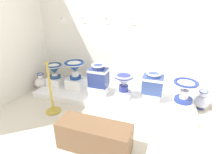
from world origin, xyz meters
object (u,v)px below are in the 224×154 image
object	(u,v)px
plinth_block_slender_white	(99,90)
info_placard_third	(108,21)
antique_toilet_broad_patterned	(153,82)
decorative_vase_corner	(202,101)
plinth_block_squat_floral	(76,83)
info_placard_fourth	(134,21)
plinth_block_rightmost	(182,104)
stanchion_post_near_left	(52,99)
plinth_block_pale_glazed	(56,81)
antique_toilet_pale_glazed	(54,69)
antique_toilet_tall_cobalt	(124,81)
info_placard_second	(84,20)
antique_toilet_slender_white	(99,75)
antique_toilet_squat_floral	(75,67)
antique_toilet_rightmost	(185,88)
decorative_vase_spare	(41,82)
museum_bench	(94,136)
info_placard_first	(63,20)
plinth_block_broad_patterned	(152,95)
plinth_block_tall_cobalt	(123,95)

from	to	relation	value
plinth_block_slender_white	info_placard_third	bearing A→B (deg)	90.78
antique_toilet_broad_patterned	decorative_vase_corner	size ratio (longest dim) A/B	1.07
plinth_block_squat_floral	info_placard_fourth	bearing A→B (deg)	23.83
plinth_block_rightmost	stanchion_post_near_left	bearing A→B (deg)	-161.10
plinth_block_rightmost	plinth_block_pale_glazed	bearing A→B (deg)	179.36
antique_toilet_pale_glazed	antique_toilet_tall_cobalt	size ratio (longest dim) A/B	0.90
info_placard_second	info_placard_fourth	size ratio (longest dim) A/B	0.83
info_placard_second	stanchion_post_near_left	distance (m)	1.84
antique_toilet_slender_white	decorative_vase_corner	bearing A→B (deg)	7.22
antique_toilet_tall_cobalt	decorative_vase_corner	xyz separation A→B (m)	(1.47, 0.24, -0.30)
antique_toilet_squat_floral	antique_toilet_rightmost	world-z (taller)	antique_toilet_squat_floral
antique_toilet_broad_patterned	info_placard_second	xyz separation A→B (m)	(-1.63, 0.45, 1.07)
decorative_vase_spare	decorative_vase_corner	xyz separation A→B (m)	(3.46, 0.26, 0.00)
antique_toilet_tall_cobalt	decorative_vase_spare	xyz separation A→B (m)	(-1.99, -0.03, -0.31)
antique_toilet_tall_cobalt	info_placard_third	xyz separation A→B (m)	(-0.53, 0.56, 1.07)
museum_bench	plinth_block_pale_glazed	bearing A→B (deg)	139.26
info_placard_third	info_placard_fourth	xyz separation A→B (m)	(0.56, 0.00, -0.00)
antique_toilet_broad_patterned	info_placard_second	world-z (taller)	info_placard_second
plinth_block_squat_floral	plinth_block_rightmost	size ratio (longest dim) A/B	0.97
plinth_block_squat_floral	info_placard_first	xyz separation A→B (m)	(-0.50, 0.50, 1.29)
plinth_block_pale_glazed	museum_bench	world-z (taller)	museum_bench
antique_toilet_broad_patterned	info_placard_third	world-z (taller)	info_placard_third
antique_toilet_pale_glazed	plinth_block_slender_white	xyz separation A→B (m)	(1.11, -0.05, -0.31)
decorative_vase_corner	plinth_block_broad_patterned	bearing A→B (deg)	-172.03
decorative_vase_corner	info_placard_fourth	bearing A→B (deg)	167.50
antique_toilet_slender_white	plinth_block_pale_glazed	bearing A→B (deg)	177.29
stanchion_post_near_left	antique_toilet_rightmost	bearing A→B (deg)	18.90
antique_toilet_broad_patterned	stanchion_post_near_left	xyz separation A→B (m)	(-1.68, -0.87, -0.21)
info_placard_second	museum_bench	xyz separation A→B (m)	(1.05, -1.90, -1.34)
plinth_block_rightmost	decorative_vase_corner	distance (m)	0.42
antique_toilet_tall_cobalt	antique_toilet_broad_patterned	size ratio (longest dim) A/B	0.96
plinth_block_rightmost	stanchion_post_near_left	xyz separation A→B (m)	(-2.25, -0.77, 0.10)
plinth_block_rightmost	info_placard_third	world-z (taller)	info_placard_third
antique_toilet_tall_cobalt	info_placard_fourth	bearing A→B (deg)	87.59
antique_toilet_slender_white	plinth_block_tall_cobalt	distance (m)	0.64
plinth_block_squat_floral	plinth_block_tall_cobalt	size ratio (longest dim) A/B	1.19
info_placard_first	info_placard_fourth	bearing A→B (deg)	0.00
antique_toilet_pale_glazed	info_placard_first	size ratio (longest dim) A/B	2.53
info_placard_second	info_placard_fourth	xyz separation A→B (m)	(1.10, 0.00, -0.00)
antique_toilet_squat_floral	info_placard_third	xyz separation A→B (m)	(0.58, 0.50, 0.93)
plinth_block_slender_white	decorative_vase_corner	world-z (taller)	decorative_vase_corner
museum_bench	decorative_vase_spare	bearing A→B (deg)	146.17
antique_toilet_broad_patterned	antique_toilet_rightmost	xyz separation A→B (m)	(0.57, -0.10, 0.02)
info_placard_fourth	museum_bench	bearing A→B (deg)	-91.68
info_placard_first	antique_toilet_squat_floral	bearing A→B (deg)	-45.01
antique_toilet_slender_white	info_placard_second	bearing A→B (deg)	133.98
antique_toilet_broad_patterned	antique_toilet_rightmost	bearing A→B (deg)	-10.21
antique_toilet_squat_floral	museum_bench	world-z (taller)	antique_toilet_squat_floral
plinth_block_slender_white	decorative_vase_spare	distance (m)	1.47
info_placard_fourth	antique_toilet_pale_glazed	bearing A→B (deg)	-162.57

